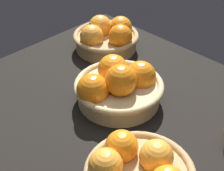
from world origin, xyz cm
name	(u,v)px	position (x,y,z in cm)	size (l,w,h in cm)	color
market_tray	(119,104)	(0.00, 0.00, 1.50)	(84.00, 72.00, 3.00)	black
basket_near_right	(107,37)	(22.00, -17.16, 7.48)	(21.81, 21.81, 10.68)	tan
basket_center	(117,86)	(0.51, 0.35, 7.75)	(24.03, 24.03, 12.41)	tan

